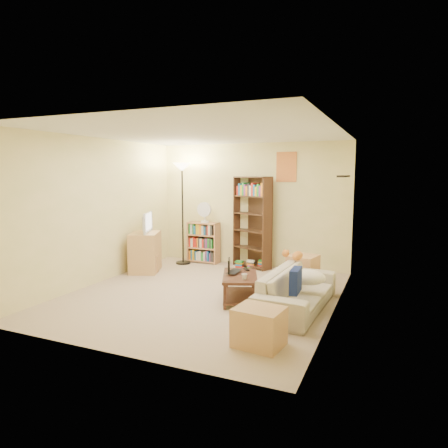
{
  "coord_description": "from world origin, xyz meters",
  "views": [
    {
      "loc": [
        2.71,
        -5.48,
        1.9
      ],
      "look_at": [
        0.08,
        0.64,
        1.05
      ],
      "focal_mm": 32.0,
      "sensor_mm": 36.0,
      "label": 1
    }
  ],
  "objects_px": {
    "side_table": "(303,270)",
    "end_cabinet": "(259,327)",
    "short_bookshelf": "(203,242)",
    "desk_fan": "(204,212)",
    "tv_stand": "(145,252)",
    "floor_lamp": "(182,184)",
    "laptop": "(238,272)",
    "tabby_cat": "(295,255)",
    "television": "(144,223)",
    "sofa": "(297,290)",
    "coffee_table": "(240,284)",
    "tall_bookshelf": "(252,220)",
    "mug": "(244,277)"
  },
  "relations": [
    {
      "from": "coffee_table",
      "to": "end_cabinet",
      "type": "height_order",
      "value": "end_cabinet"
    },
    {
      "from": "coffee_table",
      "to": "end_cabinet",
      "type": "bearing_deg",
      "value": -82.12
    },
    {
      "from": "side_table",
      "to": "end_cabinet",
      "type": "xyz_separation_m",
      "value": [
        0.08,
        -2.61,
        -0.04
      ]
    },
    {
      "from": "floor_lamp",
      "to": "side_table",
      "type": "relative_size",
      "value": 4.09
    },
    {
      "from": "tv_stand",
      "to": "television",
      "type": "height_order",
      "value": "television"
    },
    {
      "from": "mug",
      "to": "end_cabinet",
      "type": "distance_m",
      "value": 1.33
    },
    {
      "from": "tv_stand",
      "to": "side_table",
      "type": "xyz_separation_m",
      "value": [
        3.02,
        0.26,
        -0.12
      ]
    },
    {
      "from": "mug",
      "to": "end_cabinet",
      "type": "height_order",
      "value": "mug"
    },
    {
      "from": "mug",
      "to": "short_bookshelf",
      "type": "height_order",
      "value": "short_bookshelf"
    },
    {
      "from": "tabby_cat",
      "to": "television",
      "type": "height_order",
      "value": "television"
    },
    {
      "from": "laptop",
      "to": "side_table",
      "type": "bearing_deg",
      "value": -35.99
    },
    {
      "from": "coffee_table",
      "to": "short_bookshelf",
      "type": "xyz_separation_m",
      "value": [
        -1.65,
        2.12,
        0.18
      ]
    },
    {
      "from": "floor_lamp",
      "to": "end_cabinet",
      "type": "bearing_deg",
      "value": -49.52
    },
    {
      "from": "short_bookshelf",
      "to": "desk_fan",
      "type": "distance_m",
      "value": 0.67
    },
    {
      "from": "laptop",
      "to": "floor_lamp",
      "type": "relative_size",
      "value": 0.18
    },
    {
      "from": "laptop",
      "to": "television",
      "type": "xyz_separation_m",
      "value": [
        -2.27,
        0.89,
        0.54
      ]
    },
    {
      "from": "side_table",
      "to": "end_cabinet",
      "type": "height_order",
      "value": "side_table"
    },
    {
      "from": "tv_stand",
      "to": "side_table",
      "type": "distance_m",
      "value": 3.03
    },
    {
      "from": "tall_bookshelf",
      "to": "short_bookshelf",
      "type": "height_order",
      "value": "tall_bookshelf"
    },
    {
      "from": "side_table",
      "to": "desk_fan",
      "type": "bearing_deg",
      "value": 159.71
    },
    {
      "from": "laptop",
      "to": "television",
      "type": "bearing_deg",
      "value": 65.43
    },
    {
      "from": "television",
      "to": "side_table",
      "type": "distance_m",
      "value": 3.11
    },
    {
      "from": "sofa",
      "to": "tabby_cat",
      "type": "relative_size",
      "value": 4.43
    },
    {
      "from": "sofa",
      "to": "floor_lamp",
      "type": "height_order",
      "value": "floor_lamp"
    },
    {
      "from": "desk_fan",
      "to": "coffee_table",
      "type": "bearing_deg",
      "value": -52.33
    },
    {
      "from": "tv_stand",
      "to": "floor_lamp",
      "type": "relative_size",
      "value": 0.36
    },
    {
      "from": "coffee_table",
      "to": "television",
      "type": "xyz_separation_m",
      "value": [
        -2.34,
        0.97,
        0.7
      ]
    },
    {
      "from": "tabby_cat",
      "to": "side_table",
      "type": "height_order",
      "value": "tabby_cat"
    },
    {
      "from": "laptop",
      "to": "tv_stand",
      "type": "height_order",
      "value": "tv_stand"
    },
    {
      "from": "tv_stand",
      "to": "tabby_cat",
      "type": "bearing_deg",
      "value": -26.78
    },
    {
      "from": "mug",
      "to": "tv_stand",
      "type": "relative_size",
      "value": 0.12
    },
    {
      "from": "television",
      "to": "side_table",
      "type": "bearing_deg",
      "value": -106.94
    },
    {
      "from": "tv_stand",
      "to": "short_bookshelf",
      "type": "height_order",
      "value": "short_bookshelf"
    },
    {
      "from": "tabby_cat",
      "to": "laptop",
      "type": "xyz_separation_m",
      "value": [
        -0.73,
        -0.64,
        -0.2
      ]
    },
    {
      "from": "coffee_table",
      "to": "laptop",
      "type": "relative_size",
      "value": 2.64
    },
    {
      "from": "tv_stand",
      "to": "side_table",
      "type": "height_order",
      "value": "tv_stand"
    },
    {
      "from": "tv_stand",
      "to": "end_cabinet",
      "type": "relative_size",
      "value": 1.47
    },
    {
      "from": "sofa",
      "to": "tv_stand",
      "type": "distance_m",
      "value": 3.35
    },
    {
      "from": "laptop",
      "to": "mug",
      "type": "height_order",
      "value": "mug"
    },
    {
      "from": "coffee_table",
      "to": "desk_fan",
      "type": "bearing_deg",
      "value": 106.78
    },
    {
      "from": "short_bookshelf",
      "to": "floor_lamp",
      "type": "height_order",
      "value": "floor_lamp"
    },
    {
      "from": "coffee_table",
      "to": "mug",
      "type": "relative_size",
      "value": 11.46
    },
    {
      "from": "desk_fan",
      "to": "end_cabinet",
      "type": "height_order",
      "value": "desk_fan"
    },
    {
      "from": "floor_lamp",
      "to": "end_cabinet",
      "type": "relative_size",
      "value": 4.06
    },
    {
      "from": "floor_lamp",
      "to": "tv_stand",
      "type": "bearing_deg",
      "value": -111.44
    },
    {
      "from": "desk_fan",
      "to": "side_table",
      "type": "height_order",
      "value": "desk_fan"
    },
    {
      "from": "tall_bookshelf",
      "to": "floor_lamp",
      "type": "height_order",
      "value": "floor_lamp"
    },
    {
      "from": "sofa",
      "to": "television",
      "type": "distance_m",
      "value": 3.42
    },
    {
      "from": "floor_lamp",
      "to": "end_cabinet",
      "type": "xyz_separation_m",
      "value": [
        2.75,
        -3.23,
        -1.46
      ]
    },
    {
      "from": "tabby_cat",
      "to": "short_bookshelf",
      "type": "distance_m",
      "value": 2.71
    }
  ]
}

